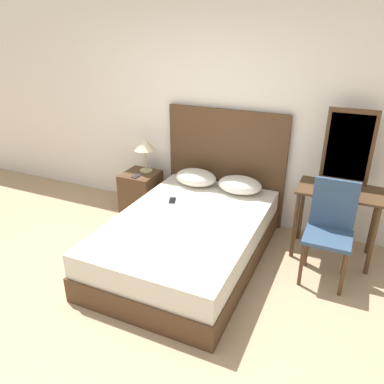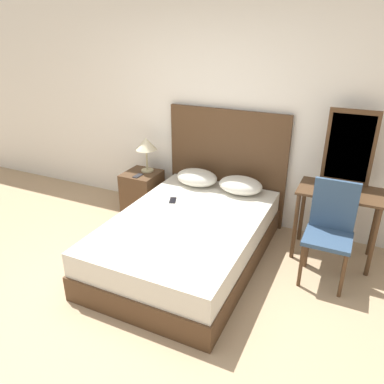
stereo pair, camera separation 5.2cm
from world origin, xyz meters
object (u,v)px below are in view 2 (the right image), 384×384
(phone_on_bed, at_px, (173,200))
(phone_on_nightstand, at_px, (138,176))
(chair, at_px, (330,226))
(vanity_desk, at_px, (339,204))
(bed, at_px, (188,239))
(nightstand, at_px, (142,192))
(table_lamp, at_px, (146,145))

(phone_on_bed, xyz_separation_m, phone_on_nightstand, (-0.68, 0.34, 0.06))
(chair, bearing_deg, vanity_desk, 86.52)
(bed, bearing_deg, vanity_desk, 27.96)
(bed, bearing_deg, phone_on_bed, 137.55)
(nightstand, relative_size, phone_on_nightstand, 3.65)
(bed, relative_size, table_lamp, 4.80)
(nightstand, height_order, vanity_desk, vanity_desk)
(bed, xyz_separation_m, table_lamp, (-0.99, 0.84, 0.66))
(bed, height_order, phone_on_bed, phone_on_bed)
(phone_on_nightstand, bearing_deg, bed, -32.47)
(vanity_desk, xyz_separation_m, chair, (-0.02, -0.41, -0.05))
(bed, bearing_deg, nightstand, 143.79)
(bed, height_order, nightstand, nightstand)
(phone_on_bed, bearing_deg, table_lamp, 140.74)
(vanity_desk, bearing_deg, phone_on_nightstand, -178.01)
(bed, distance_m, phone_on_bed, 0.52)
(nightstand, height_order, table_lamp, table_lamp)
(phone_on_bed, height_order, vanity_desk, vanity_desk)
(nightstand, distance_m, chair, 2.43)
(table_lamp, relative_size, chair, 0.45)
(bed, relative_size, vanity_desk, 2.59)
(phone_on_bed, height_order, table_lamp, table_lamp)
(bed, xyz_separation_m, chair, (1.34, 0.32, 0.32))
(bed, distance_m, nightstand, 1.28)
(nightstand, xyz_separation_m, chair, (2.37, -0.44, 0.29))
(table_lamp, height_order, vanity_desk, table_lamp)
(vanity_desk, bearing_deg, phone_on_bed, -166.09)
(bed, xyz_separation_m, phone_on_nightstand, (-1.01, 0.64, 0.31))
(table_lamp, distance_m, chair, 2.42)
(phone_on_bed, distance_m, vanity_desk, 1.75)
(nightstand, xyz_separation_m, table_lamp, (0.04, 0.09, 0.63))
(phone_on_nightstand, relative_size, vanity_desk, 0.18)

